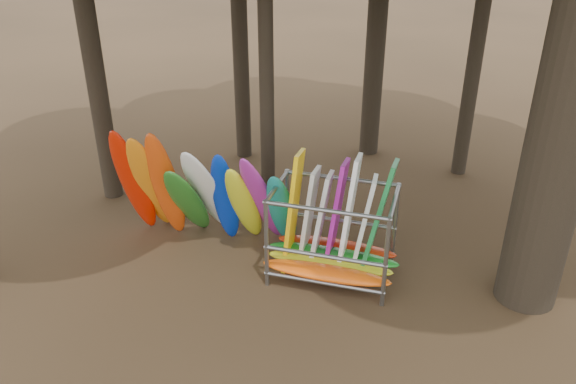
# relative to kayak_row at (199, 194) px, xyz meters

# --- Properties ---
(ground) EXTENTS (120.00, 120.00, 0.00)m
(ground) POSITION_rel_kayak_row_xyz_m (2.51, -0.97, -1.32)
(ground) COLOR #47331E
(ground) RESTS_ON ground
(kayak_row) EXTENTS (4.34, 2.04, 3.14)m
(kayak_row) POSITION_rel_kayak_row_xyz_m (0.00, 0.00, 0.00)
(kayak_row) COLOR red
(kayak_row) RESTS_ON ground
(storage_rack) EXTENTS (2.90, 1.60, 2.80)m
(storage_rack) POSITION_rel_kayak_row_xyz_m (3.22, -0.38, -0.36)
(storage_rack) COLOR slate
(storage_rack) RESTS_ON ground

